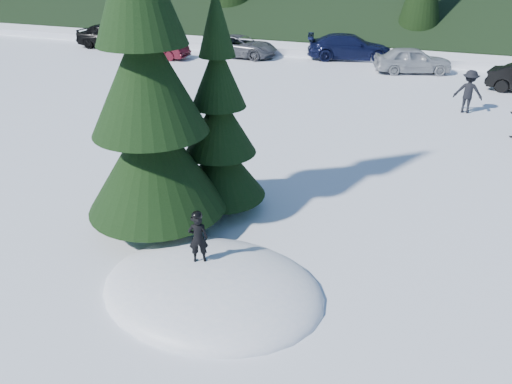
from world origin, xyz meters
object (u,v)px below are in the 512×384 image
(spruce_tall, at_px, (147,91))
(spruce_short, at_px, (220,131))
(car_4, at_px, (413,60))
(child_skier, at_px, (198,238))
(car_1, at_px, (158,47))
(car_0, at_px, (111,36))
(car_2, at_px, (240,46))
(car_3, at_px, (350,47))
(adult_2, at_px, (468,92))

(spruce_tall, height_order, spruce_short, spruce_tall)
(spruce_short, bearing_deg, car_4, 79.24)
(child_skier, height_order, car_4, child_skier)
(spruce_tall, distance_m, child_skier, 3.35)
(car_1, bearing_deg, car_4, -86.02)
(car_4, bearing_deg, car_0, 71.02)
(car_0, height_order, car_2, car_0)
(spruce_short, bearing_deg, car_3, 91.40)
(car_0, distance_m, car_2, 8.78)
(spruce_short, distance_m, car_3, 19.31)
(spruce_tall, relative_size, child_skier, 8.29)
(adult_2, relative_size, car_2, 0.38)
(child_skier, bearing_deg, adult_2, -134.02)
(spruce_tall, relative_size, car_3, 1.76)
(child_skier, distance_m, car_3, 22.26)
(car_1, bearing_deg, car_0, 67.43)
(car_0, distance_m, car_4, 18.72)
(car_3, relative_size, car_4, 1.25)
(spruce_short, distance_m, car_4, 17.43)
(spruce_tall, height_order, child_skier, spruce_tall)
(spruce_tall, xyz_separation_m, adult_2, (6.87, 12.21, -2.47))
(spruce_tall, xyz_separation_m, car_3, (0.53, 20.65, -2.61))
(car_0, height_order, car_4, car_0)
(adult_2, height_order, car_4, adult_2)
(spruce_tall, distance_m, car_3, 20.82)
(adult_2, relative_size, car_0, 0.38)
(adult_2, bearing_deg, car_3, -47.77)
(car_0, height_order, car_1, car_0)
(car_1, height_order, car_2, car_2)
(spruce_tall, relative_size, spruce_short, 1.60)
(car_3, bearing_deg, car_4, -134.51)
(spruce_tall, relative_size, car_1, 2.31)
(spruce_tall, xyz_separation_m, child_skier, (1.84, -1.57, -2.32))
(spruce_short, height_order, car_4, spruce_short)
(adult_2, xyz_separation_m, car_0, (-21.34, 6.56, -0.08))
(car_1, xyz_separation_m, car_2, (4.39, 2.02, 0.00))
(spruce_short, xyz_separation_m, adult_2, (5.87, 10.81, -1.26))
(spruce_short, distance_m, child_skier, 3.28)
(child_skier, relative_size, car_0, 0.23)
(adult_2, distance_m, car_2, 14.34)
(spruce_short, distance_m, car_1, 19.27)
(child_skier, height_order, car_0, car_0)
(child_skier, relative_size, car_2, 0.23)
(spruce_short, xyz_separation_m, car_4, (3.24, 17.06, -1.44))
(spruce_tall, height_order, car_2, spruce_tall)
(adult_2, distance_m, car_1, 17.65)
(spruce_short, height_order, car_2, spruce_short)
(spruce_tall, xyz_separation_m, car_4, (4.24, 18.46, -2.66))
(spruce_tall, xyz_separation_m, spruce_short, (1.00, 1.40, -1.22))
(spruce_tall, relative_size, car_2, 1.94)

